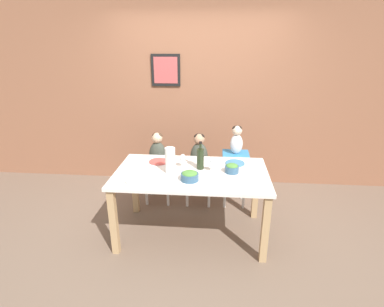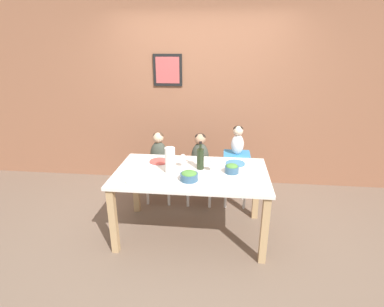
{
  "view_description": "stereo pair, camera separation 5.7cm",
  "coord_description": "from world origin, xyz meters",
  "px_view_note": "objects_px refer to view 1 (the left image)",
  "views": [
    {
      "loc": [
        0.26,
        -2.9,
        2.06
      ],
      "look_at": [
        0.0,
        0.07,
        0.95
      ],
      "focal_mm": 28.0,
      "sensor_mm": 36.0,
      "label": 1
    },
    {
      "loc": [
        0.31,
        -2.89,
        2.06
      ],
      "look_at": [
        0.0,
        0.07,
        0.95
      ],
      "focal_mm": 28.0,
      "sensor_mm": 36.0,
      "label": 2
    }
  ],
  "objects_px": {
    "chair_right_highchair": "(235,165)",
    "salad_bowl_large": "(189,176)",
    "person_baby_right": "(237,138)",
    "wine_glass_far": "(183,158)",
    "chair_far_left": "(159,173)",
    "person_child_left": "(158,151)",
    "person_child_center": "(199,152)",
    "dinner_plate_back_left": "(159,162)",
    "dinner_plate_front_left": "(136,180)",
    "wine_glass_near": "(213,162)",
    "paper_towel_roll": "(170,161)",
    "dinner_plate_back_right": "(235,163)",
    "salad_bowl_small": "(232,168)",
    "chair_far_center": "(199,175)",
    "wine_bottle": "(200,158)"
  },
  "relations": [
    {
      "from": "chair_right_highchair",
      "to": "dinner_plate_front_left",
      "type": "xyz_separation_m",
      "value": [
        -1.03,
        -1.0,
        0.22
      ]
    },
    {
      "from": "person_baby_right",
      "to": "wine_bottle",
      "type": "height_order",
      "value": "person_baby_right"
    },
    {
      "from": "chair_right_highchair",
      "to": "dinner_plate_back_right",
      "type": "xyz_separation_m",
      "value": [
        -0.04,
        -0.46,
        0.22
      ]
    },
    {
      "from": "person_child_left",
      "to": "salad_bowl_large",
      "type": "distance_m",
      "value": 1.07
    },
    {
      "from": "wine_bottle",
      "to": "dinner_plate_back_right",
      "type": "distance_m",
      "value": 0.44
    },
    {
      "from": "wine_glass_near",
      "to": "dinner_plate_front_left",
      "type": "bearing_deg",
      "value": -158.8
    },
    {
      "from": "person_baby_right",
      "to": "person_child_center",
      "type": "bearing_deg",
      "value": -179.95
    },
    {
      "from": "wine_bottle",
      "to": "dinner_plate_back_left",
      "type": "distance_m",
      "value": 0.52
    },
    {
      "from": "salad_bowl_small",
      "to": "dinner_plate_back_right",
      "type": "xyz_separation_m",
      "value": [
        0.05,
        0.24,
        -0.04
      ]
    },
    {
      "from": "person_baby_right",
      "to": "wine_glass_far",
      "type": "distance_m",
      "value": 0.88
    },
    {
      "from": "dinner_plate_front_left",
      "to": "salad_bowl_large",
      "type": "bearing_deg",
      "value": 6.97
    },
    {
      "from": "person_child_left",
      "to": "chair_far_left",
      "type": "bearing_deg",
      "value": -90.0
    },
    {
      "from": "paper_towel_roll",
      "to": "dinner_plate_back_right",
      "type": "xyz_separation_m",
      "value": [
        0.69,
        0.31,
        -0.13
      ]
    },
    {
      "from": "chair_far_center",
      "to": "person_baby_right",
      "type": "relative_size",
      "value": 1.29
    },
    {
      "from": "person_child_left",
      "to": "wine_glass_near",
      "type": "relative_size",
      "value": 3.2
    },
    {
      "from": "chair_right_highchair",
      "to": "salad_bowl_large",
      "type": "relative_size",
      "value": 3.96
    },
    {
      "from": "chair_right_highchair",
      "to": "person_child_left",
      "type": "distance_m",
      "value": 1.03
    },
    {
      "from": "person_child_left",
      "to": "person_baby_right",
      "type": "bearing_deg",
      "value": 0.02
    },
    {
      "from": "salad_bowl_small",
      "to": "dinner_plate_back_right",
      "type": "height_order",
      "value": "salad_bowl_small"
    },
    {
      "from": "person_baby_right",
      "to": "wine_glass_far",
      "type": "relative_size",
      "value": 2.4
    },
    {
      "from": "dinner_plate_back_left",
      "to": "person_child_left",
      "type": "bearing_deg",
      "value": 102.59
    },
    {
      "from": "chair_right_highchair",
      "to": "person_child_center",
      "type": "relative_size",
      "value": 1.45
    },
    {
      "from": "wine_glass_far",
      "to": "dinner_plate_front_left",
      "type": "height_order",
      "value": "wine_glass_far"
    },
    {
      "from": "person_baby_right",
      "to": "dinner_plate_back_left",
      "type": "relative_size",
      "value": 1.7
    },
    {
      "from": "wine_glass_near",
      "to": "dinner_plate_back_right",
      "type": "distance_m",
      "value": 0.36
    },
    {
      "from": "person_child_center",
      "to": "dinner_plate_back_left",
      "type": "height_order",
      "value": "person_child_center"
    },
    {
      "from": "chair_far_center",
      "to": "dinner_plate_back_right",
      "type": "height_order",
      "value": "dinner_plate_back_right"
    },
    {
      "from": "chair_far_center",
      "to": "dinner_plate_back_right",
      "type": "relative_size",
      "value": 2.19
    },
    {
      "from": "salad_bowl_small",
      "to": "dinner_plate_back_right",
      "type": "bearing_deg",
      "value": 79.34
    },
    {
      "from": "person_baby_right",
      "to": "salad_bowl_large",
      "type": "relative_size",
      "value": 2.05
    },
    {
      "from": "chair_far_center",
      "to": "chair_right_highchair",
      "type": "bearing_deg",
      "value": 0.0
    },
    {
      "from": "person_child_center",
      "to": "paper_towel_roll",
      "type": "xyz_separation_m",
      "value": [
        -0.25,
        -0.78,
        0.18
      ]
    },
    {
      "from": "salad_bowl_large",
      "to": "dinner_plate_back_left",
      "type": "distance_m",
      "value": 0.6
    },
    {
      "from": "chair_far_center",
      "to": "dinner_plate_back_right",
      "type": "xyz_separation_m",
      "value": [
        0.44,
        -0.46,
        0.38
      ]
    },
    {
      "from": "chair_far_center",
      "to": "dinner_plate_back_left",
      "type": "xyz_separation_m",
      "value": [
        -0.43,
        -0.49,
        0.38
      ]
    },
    {
      "from": "wine_bottle",
      "to": "salad_bowl_small",
      "type": "height_order",
      "value": "wine_bottle"
    },
    {
      "from": "person_baby_right",
      "to": "person_child_left",
      "type": "bearing_deg",
      "value": -179.98
    },
    {
      "from": "chair_far_center",
      "to": "wine_bottle",
      "type": "xyz_separation_m",
      "value": [
        0.05,
        -0.64,
        0.49
      ]
    },
    {
      "from": "dinner_plate_front_left",
      "to": "wine_glass_near",
      "type": "bearing_deg",
      "value": 21.2
    },
    {
      "from": "person_baby_right",
      "to": "wine_bottle",
      "type": "bearing_deg",
      "value": -123.14
    },
    {
      "from": "chair_right_highchair",
      "to": "dinner_plate_back_left",
      "type": "xyz_separation_m",
      "value": [
        -0.91,
        -0.49,
        0.22
      ]
    },
    {
      "from": "paper_towel_roll",
      "to": "salad_bowl_small",
      "type": "xyz_separation_m",
      "value": [
        0.64,
        0.07,
        -0.09
      ]
    },
    {
      "from": "dinner_plate_front_left",
      "to": "chair_right_highchair",
      "type": "bearing_deg",
      "value": 44.09
    },
    {
      "from": "person_baby_right",
      "to": "wine_glass_near",
      "type": "xyz_separation_m",
      "value": [
        -0.28,
        -0.71,
        -0.05
      ]
    },
    {
      "from": "salad_bowl_large",
      "to": "dinner_plate_front_left",
      "type": "relative_size",
      "value": 0.83
    },
    {
      "from": "chair_far_left",
      "to": "salad_bowl_small",
      "type": "height_order",
      "value": "salad_bowl_small"
    },
    {
      "from": "chair_far_left",
      "to": "person_child_left",
      "type": "distance_m",
      "value": 0.33
    },
    {
      "from": "salad_bowl_large",
      "to": "wine_glass_near",
      "type": "bearing_deg",
      "value": 44.88
    },
    {
      "from": "wine_glass_far",
      "to": "dinner_plate_front_left",
      "type": "relative_size",
      "value": 0.71
    },
    {
      "from": "wine_bottle",
      "to": "dinner_plate_back_left",
      "type": "xyz_separation_m",
      "value": [
        -0.49,
        0.15,
        -0.11
      ]
    }
  ]
}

